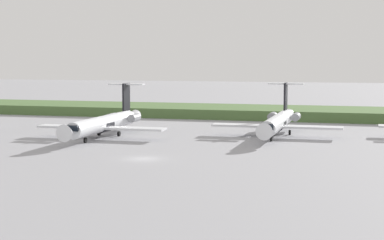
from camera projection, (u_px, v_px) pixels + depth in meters
name	position (u px, v px, depth m)	size (l,w,h in m)	color
ground_plane	(199.00, 134.00, 117.14)	(500.00, 500.00, 0.00)	#939399
grass_berm	(238.00, 112.00, 151.57)	(320.00, 20.00, 2.23)	#4C6B38
regional_jet_third	(105.00, 123.00, 112.11)	(22.81, 31.00, 9.00)	silver
regional_jet_fourth	(278.00, 122.00, 114.15)	(22.81, 31.00, 9.00)	silver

